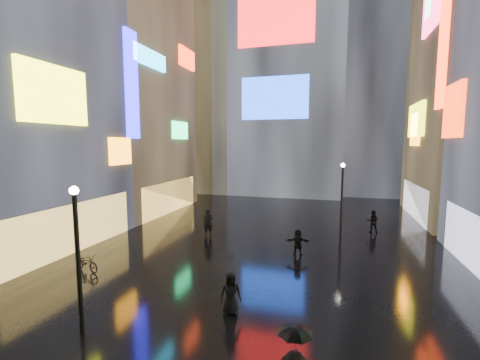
% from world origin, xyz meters
% --- Properties ---
extents(ground, '(140.00, 140.00, 0.00)m').
position_xyz_m(ground, '(0.00, 20.00, 0.00)').
color(ground, black).
rests_on(ground, ground).
extents(building_left_mid, '(10.28, 12.70, 24.00)m').
position_xyz_m(building_left_mid, '(-15.98, 14.01, 11.97)').
color(building_left_mid, black).
rests_on(building_left_mid, ground).
extents(building_left_far, '(10.28, 12.00, 22.00)m').
position_xyz_m(building_left_far, '(-15.98, 26.00, 10.98)').
color(building_left_far, black).
rests_on(building_left_far, ground).
extents(tower_main, '(16.00, 14.20, 42.00)m').
position_xyz_m(tower_main, '(-3.00, 43.97, 21.01)').
color(tower_main, black).
rests_on(tower_main, ground).
extents(tower_flank_right, '(12.00, 12.00, 34.00)m').
position_xyz_m(tower_flank_right, '(9.00, 46.00, 17.00)').
color(tower_flank_right, black).
rests_on(tower_flank_right, ground).
extents(tower_flank_left, '(10.00, 10.00, 26.00)m').
position_xyz_m(tower_flank_left, '(-14.00, 42.00, 13.00)').
color(tower_flank_left, black).
rests_on(tower_flank_left, ground).
extents(lamp_near, '(0.30, 0.30, 5.20)m').
position_xyz_m(lamp_near, '(-4.31, 7.05, 2.94)').
color(lamp_near, black).
rests_on(lamp_near, ground).
extents(lamp_far, '(0.30, 0.30, 5.20)m').
position_xyz_m(lamp_far, '(4.62, 22.70, 2.94)').
color(lamp_far, black).
rests_on(lamp_far, ground).
extents(pedestrian_4, '(0.96, 0.84, 1.66)m').
position_xyz_m(pedestrian_4, '(0.28, 9.74, 0.83)').
color(pedestrian_4, black).
rests_on(pedestrian_4, ground).
extents(pedestrian_5, '(1.50, 0.75, 1.55)m').
position_xyz_m(pedestrian_5, '(2.08, 17.17, 0.77)').
color(pedestrian_5, black).
rests_on(pedestrian_5, ground).
extents(pedestrian_6, '(0.79, 0.61, 1.93)m').
position_xyz_m(pedestrian_6, '(-4.56, 19.44, 0.96)').
color(pedestrian_6, black).
rests_on(pedestrian_6, ground).
extents(pedestrian_7, '(0.85, 0.68, 1.67)m').
position_xyz_m(pedestrian_7, '(6.90, 23.70, 0.83)').
color(pedestrian_7, black).
rests_on(pedestrian_7, ground).
extents(umbrella_1, '(1.15, 1.15, 0.72)m').
position_xyz_m(umbrella_1, '(3.21, 5.63, 2.04)').
color(umbrella_1, black).
rests_on(umbrella_1, pedestrian_2).
extents(umbrella_2, '(1.24, 1.24, 0.80)m').
position_xyz_m(umbrella_2, '(0.28, 9.74, 2.07)').
color(umbrella_2, black).
rests_on(umbrella_2, pedestrian_4).
extents(bicycle, '(1.85, 1.00, 0.92)m').
position_xyz_m(bicycle, '(-8.21, 11.65, 0.46)').
color(bicycle, black).
rests_on(bicycle, ground).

